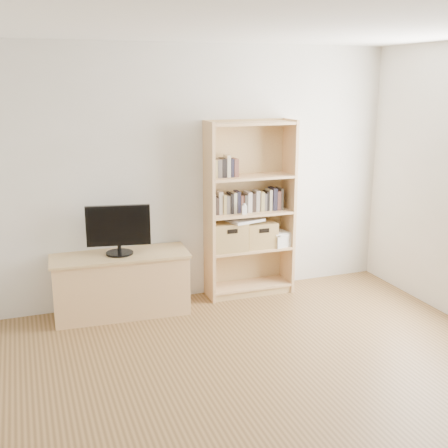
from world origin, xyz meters
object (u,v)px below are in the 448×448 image
baby_monitor (244,210)px  basket_left (228,236)px  tv_stand (121,285)px  bookshelf (250,210)px  television (119,230)px  laptop (245,220)px  basket_right (260,234)px

baby_monitor → basket_left: (-0.14, 0.10, -0.29)m
tv_stand → basket_left: size_ratio=3.55×
bookshelf → television: size_ratio=3.05×
bookshelf → laptop: 0.12m
baby_monitor → basket_left: bearing=149.9°
bookshelf → baby_monitor: (-0.10, -0.10, 0.03)m
baby_monitor → television: bearing=-176.3°
tv_stand → baby_monitor: size_ratio=13.54×
baby_monitor → basket_left: 0.34m
baby_monitor → basket_left: size_ratio=0.26×
bookshelf → basket_right: bearing=-2.6°
bookshelf → basket_left: (-0.25, -0.00, -0.26)m
bookshelf → basket_right: bookshelf is taller
tv_stand → basket_right: 1.55m
television → laptop: (1.33, 0.06, -0.03)m
tv_stand → bookshelf: size_ratio=0.69×
baby_monitor → laptop: bearing=68.2°
bookshelf → baby_monitor: bearing=-135.0°
television → bookshelf: bearing=13.6°
baby_monitor → tv_stand: bearing=-176.3°
laptop → basket_left: bearing=160.7°
basket_right → baby_monitor: bearing=-153.3°
baby_monitor → laptop: 0.16m
tv_stand → laptop: laptop is taller
baby_monitor → basket_right: baby_monitor is taller
basket_right → basket_left: bearing=-177.7°
bookshelf → laptop: bearing=-163.8°
laptop → basket_right: bearing=-11.2°
tv_stand → television: bearing=0.0°
baby_monitor → laptop: baby_monitor is taller
bookshelf → basket_right: 0.30m
basket_left → laptop: bearing=-3.3°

